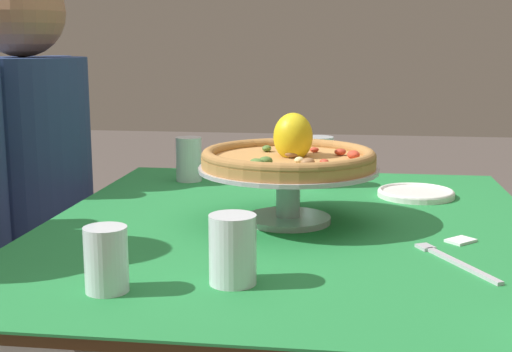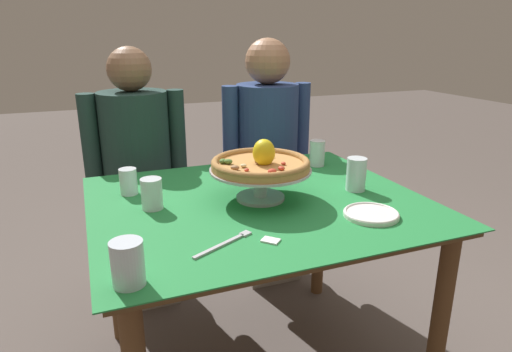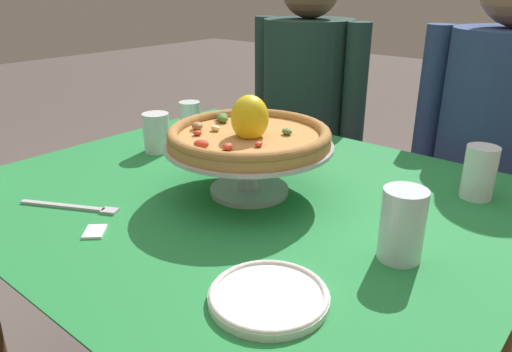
% 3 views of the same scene
% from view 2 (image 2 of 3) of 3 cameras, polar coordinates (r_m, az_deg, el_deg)
% --- Properties ---
extents(dining_table, '(1.15, 0.99, 0.73)m').
position_cam_2_polar(dining_table, '(1.62, 0.29, -6.56)').
color(dining_table, brown).
rests_on(dining_table, ground).
extents(pizza_stand, '(0.36, 0.36, 0.11)m').
position_cam_2_polar(pizza_stand, '(1.57, 0.58, -0.24)').
color(pizza_stand, '#B7B7C1').
rests_on(pizza_stand, dining_table).
extents(pizza, '(0.35, 0.35, 0.11)m').
position_cam_2_polar(pizza, '(1.55, 0.62, 1.71)').
color(pizza, '#BC8447').
rests_on(pizza, pizza_stand).
extents(water_glass_side_left, '(0.07, 0.07, 0.11)m').
position_cam_2_polar(water_glass_side_left, '(1.53, -13.19, -2.49)').
color(water_glass_side_left, white).
rests_on(water_glass_side_left, dining_table).
extents(water_glass_back_right, '(0.07, 0.07, 0.11)m').
position_cam_2_polar(water_glass_back_right, '(1.99, 7.83, 2.70)').
color(water_glass_back_right, white).
rests_on(water_glass_back_right, dining_table).
extents(water_glass_back_left, '(0.06, 0.06, 0.10)m').
position_cam_2_polar(water_glass_back_left, '(1.69, -16.02, -0.86)').
color(water_glass_back_left, white).
rests_on(water_glass_back_left, dining_table).
extents(water_glass_front_left, '(0.08, 0.08, 0.11)m').
position_cam_2_polar(water_glass_front_left, '(1.10, -16.10, -11.00)').
color(water_glass_front_left, silver).
rests_on(water_glass_front_left, dining_table).
extents(water_glass_side_right, '(0.07, 0.07, 0.12)m').
position_cam_2_polar(water_glass_side_right, '(1.71, 12.70, -0.06)').
color(water_glass_side_right, silver).
rests_on(water_glass_side_right, dining_table).
extents(side_plate, '(0.18, 0.18, 0.02)m').
position_cam_2_polar(side_plate, '(1.49, 14.55, -4.70)').
color(side_plate, white).
rests_on(side_plate, dining_table).
extents(dinner_fork, '(0.20, 0.12, 0.01)m').
position_cam_2_polar(dinner_fork, '(1.27, -3.85, -8.54)').
color(dinner_fork, '#B7B7C1').
rests_on(dinner_fork, dining_table).
extents(sugar_packet, '(0.06, 0.06, 0.00)m').
position_cam_2_polar(sugar_packet, '(1.28, 1.89, -8.26)').
color(sugar_packet, white).
rests_on(sugar_packet, dining_table).
extents(diner_left, '(0.48, 0.32, 1.24)m').
position_cam_2_polar(diner_left, '(2.23, -14.74, -1.21)').
color(diner_left, gray).
rests_on(diner_left, ground).
extents(diner_right, '(0.48, 0.32, 1.28)m').
position_cam_2_polar(diner_right, '(2.36, 1.39, 1.03)').
color(diner_right, gray).
rests_on(diner_right, ground).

